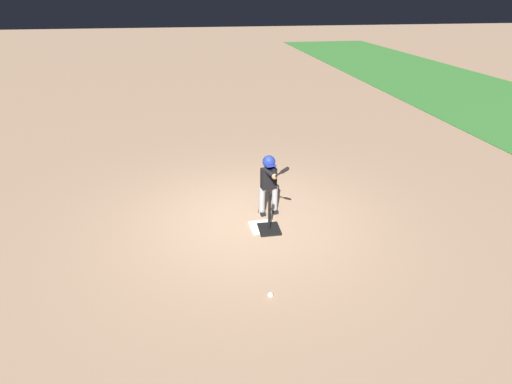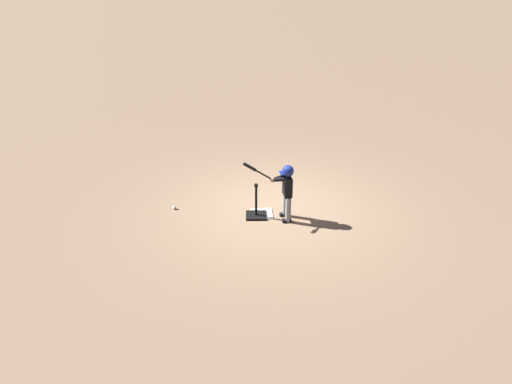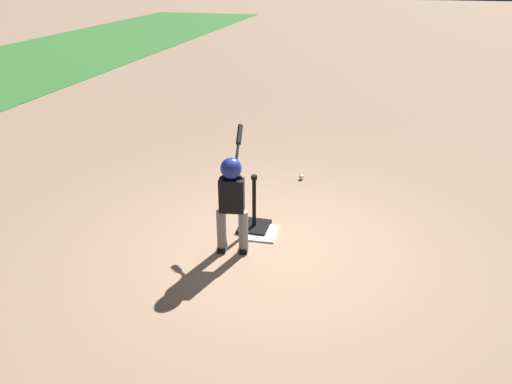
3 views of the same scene
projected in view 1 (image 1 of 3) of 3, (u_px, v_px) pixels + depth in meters
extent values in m
plane|color=#93755B|center=(247.00, 220.00, 7.36)|extent=(90.00, 90.00, 0.00)
cube|color=white|center=(263.00, 227.00, 7.12)|extent=(0.46, 0.46, 0.02)
cube|color=black|center=(269.00, 229.00, 7.03)|extent=(0.41, 0.37, 0.04)
cylinder|color=black|center=(269.00, 212.00, 6.88)|extent=(0.05, 0.05, 0.64)
cylinder|color=black|center=(270.00, 195.00, 6.73)|extent=(0.08, 0.08, 0.05)
cylinder|color=gray|center=(275.00, 200.00, 7.51)|extent=(0.13, 0.13, 0.53)
cube|color=black|center=(275.00, 211.00, 7.60)|extent=(0.19, 0.12, 0.06)
cylinder|color=gray|center=(262.00, 202.00, 7.44)|extent=(0.13, 0.13, 0.53)
cube|color=black|center=(262.00, 213.00, 7.53)|extent=(0.19, 0.12, 0.06)
cube|color=black|center=(269.00, 178.00, 7.27)|extent=(0.19, 0.30, 0.39)
sphere|color=#936B4C|center=(269.00, 163.00, 7.13)|extent=(0.20, 0.20, 0.20)
sphere|color=navy|center=(269.00, 162.00, 7.12)|extent=(0.24, 0.24, 0.24)
cube|color=navy|center=(271.00, 165.00, 7.05)|extent=(0.15, 0.19, 0.01)
cylinder|color=black|center=(274.00, 172.00, 7.08)|extent=(0.32, 0.12, 0.11)
cylinder|color=black|center=(269.00, 173.00, 7.05)|extent=(0.32, 0.21, 0.11)
sphere|color=#936B4C|center=(275.00, 177.00, 6.95)|extent=(0.10, 0.10, 0.10)
cylinder|color=black|center=(281.00, 173.00, 6.63)|extent=(0.56, 0.12, 0.40)
cylinder|color=black|center=(285.00, 170.00, 6.43)|extent=(0.27, 0.10, 0.21)
cylinder|color=black|center=(274.00, 177.00, 6.97)|extent=(0.05, 0.05, 0.05)
sphere|color=white|center=(270.00, 295.00, 5.49)|extent=(0.07, 0.07, 0.07)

